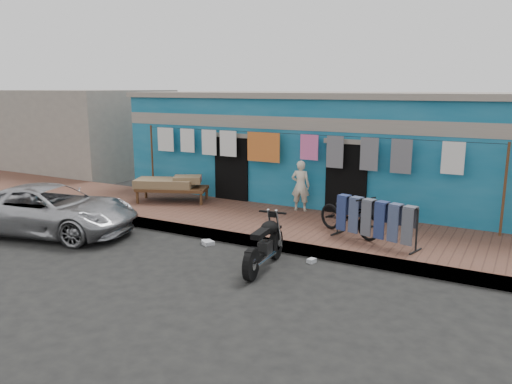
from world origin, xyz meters
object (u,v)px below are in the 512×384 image
(car, at_px, (50,209))
(motorcycle, at_px, (264,243))
(bicycle, at_px, (349,210))
(jeans_rack, at_px, (375,221))
(charpoy, at_px, (172,189))
(seated_person, at_px, (300,186))

(car, xyz_separation_m, motorcycle, (5.70, 0.38, -0.08))
(car, relative_size, bicycle, 2.49)
(bicycle, distance_m, jeans_rack, 0.75)
(car, xyz_separation_m, charpoy, (1.06, 3.38, -0.01))
(bicycle, height_order, charpoy, bicycle)
(seated_person, bearing_deg, motorcycle, 91.87)
(jeans_rack, bearing_deg, seated_person, 144.47)
(charpoy, bearing_deg, car, -107.47)
(car, distance_m, charpoy, 3.54)
(seated_person, relative_size, bicycle, 0.78)
(seated_person, height_order, jeans_rack, seated_person)
(seated_person, height_order, bicycle, seated_person)
(seated_person, relative_size, jeans_rack, 0.68)
(seated_person, relative_size, motorcycle, 0.81)
(seated_person, height_order, motorcycle, seated_person)
(motorcycle, relative_size, charpoy, 0.73)
(bicycle, distance_m, charpoy, 5.64)
(seated_person, relative_size, charpoy, 0.59)
(car, xyz_separation_m, bicycle, (6.65, 2.64, 0.20))
(car, relative_size, seated_person, 3.19)
(bicycle, bearing_deg, seated_person, 75.92)
(car, distance_m, jeans_rack, 7.69)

